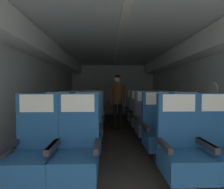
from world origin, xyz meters
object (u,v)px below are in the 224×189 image
(seat_c_left_aisle, at_px, (92,122))
(flight_attendant, at_px, (118,96))
(seat_a_left_window, at_px, (34,153))
(seat_c_right_window, at_px, (147,122))
(seat_c_left_window, at_px, (68,122))
(seat_e_left_window, at_px, (81,111))
(seat_d_right_aisle, at_px, (158,115))
(seat_e_right_aisle, at_px, (150,111))
(seat_d_left_window, at_px, (76,116))
(seat_b_right_window, at_px, (159,132))
(seat_d_left_aisle, at_px, (94,116))
(seat_e_right_window, at_px, (135,111))
(seat_a_right_aisle, at_px, (222,150))
(seat_a_left_aisle, at_px, (77,152))
(seat_d_right_window, at_px, (140,115))
(seat_a_right_window, at_px, (182,151))
(seat_e_left_aisle, at_px, (97,111))
(seat_b_left_aisle, at_px, (87,132))
(seat_c_right_aisle, at_px, (170,122))
(seat_b_right_aisle, at_px, (188,132))
(seat_b_left_window, at_px, (56,133))

(seat_c_left_aisle, xyz_separation_m, flight_attendant, (0.61, 1.34, 0.47))
(seat_a_left_window, relative_size, seat_c_right_window, 1.00)
(seat_c_left_window, bearing_deg, seat_e_left_window, 90.40)
(seat_d_right_aisle, xyz_separation_m, seat_e_right_aisle, (0.00, 0.83, 0.00))
(seat_d_left_window, bearing_deg, seat_b_right_window, -45.92)
(seat_d_left_aisle, xyz_separation_m, seat_e_right_window, (1.16, 0.85, 0.00))
(seat_b_right_window, bearing_deg, seat_d_left_aisle, 124.85)
(seat_a_right_aisle, xyz_separation_m, seat_e_left_window, (-2.10, 3.35, 0.00))
(seat_a_left_aisle, relative_size, seat_b_right_window, 1.00)
(seat_c_right_window, bearing_deg, seat_d_right_window, 89.77)
(seat_a_right_window, bearing_deg, seat_b_right_window, 90.34)
(seat_a_right_aisle, bearing_deg, seat_e_left_window, 122.07)
(seat_e_left_window, distance_m, seat_e_left_aisle, 0.48)
(seat_a_right_aisle, distance_m, seat_b_left_aisle, 1.82)
(seat_a_right_aisle, relative_size, seat_c_right_aisle, 1.00)
(seat_c_right_aisle, distance_m, seat_e_left_aisle, 2.35)
(seat_c_left_aisle, xyz_separation_m, seat_d_right_window, (1.15, 0.84, 0.00))
(seat_b_right_aisle, bearing_deg, seat_d_right_aisle, 90.05)
(seat_b_right_window, height_order, seat_e_left_window, same)
(seat_d_left_window, distance_m, seat_e_right_window, 1.83)
(seat_a_left_aisle, xyz_separation_m, seat_c_right_window, (1.16, 1.66, 0.00))
(seat_b_left_aisle, relative_size, seat_c_right_window, 1.00)
(seat_b_right_aisle, relative_size, seat_e_right_aisle, 1.00)
(seat_c_right_window, bearing_deg, seat_a_right_window, -90.07)
(seat_d_right_aisle, height_order, seat_e_left_window, same)
(seat_a_left_window, relative_size, seat_d_left_aisle, 1.00)
(seat_b_right_window, xyz_separation_m, seat_c_left_aisle, (-1.14, 0.84, 0.00))
(seat_c_left_aisle, bearing_deg, seat_c_left_window, -177.50)
(seat_e_right_window, bearing_deg, seat_a_left_window, -115.73)
(seat_b_left_aisle, relative_size, seat_e_left_window, 1.00)
(seat_d_right_window, height_order, seat_e_right_window, same)
(seat_a_right_window, distance_m, seat_d_right_window, 2.53)
(seat_a_right_aisle, relative_size, seat_b_right_aisle, 1.00)
(seat_c_left_aisle, distance_m, seat_e_left_window, 1.74)
(seat_b_left_window, bearing_deg, seat_a_right_window, -27.55)
(seat_e_left_window, bearing_deg, seat_c_right_window, -46.04)
(seat_b_left_window, distance_m, flight_attendant, 2.49)
(seat_c_left_window, xyz_separation_m, seat_d_right_window, (1.63, 0.86, 0.00))
(seat_c_left_aisle, relative_size, seat_e_left_aisle, 1.00)
(seat_a_right_aisle, height_order, seat_b_right_window, same)
(seat_d_right_window, relative_size, seat_e_left_window, 1.00)
(seat_a_right_aisle, height_order, flight_attendant, flight_attendant)
(seat_b_left_aisle, height_order, seat_d_left_window, same)
(seat_d_right_aisle, distance_m, seat_e_left_window, 2.26)
(seat_a_left_aisle, height_order, seat_a_right_aisle, same)
(seat_b_right_window, distance_m, seat_e_left_window, 2.99)
(seat_a_right_window, distance_m, flight_attendant, 3.11)
(seat_c_left_aisle, height_order, seat_d_left_aisle, same)
(seat_a_left_aisle, bearing_deg, seat_c_right_window, 55.00)
(seat_e_right_window, bearing_deg, seat_d_left_window, -152.16)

